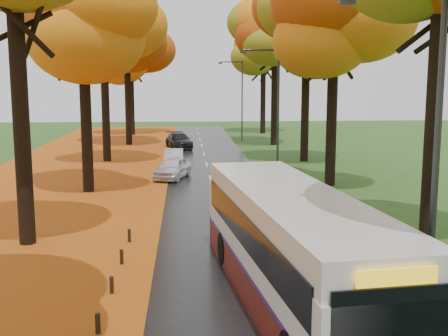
{
  "coord_description": "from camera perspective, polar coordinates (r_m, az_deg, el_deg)",
  "views": [
    {
      "loc": [
        -1.55,
        -4.38,
        6.08
      ],
      "look_at": [
        0.0,
        17.82,
        2.6
      ],
      "focal_mm": 45.0,
      "sensor_mm": 36.0,
      "label": 1
    }
  ],
  "objects": [
    {
      "name": "streetlamp_far",
      "position": [
        56.67,
        1.59,
        7.5
      ],
      "size": [
        2.45,
        0.18,
        8.0
      ],
      "color": "#333538",
      "rests_on": "ground"
    },
    {
      "name": "streetlamp_mid",
      "position": [
        34.85,
        5.12,
        6.6
      ],
      "size": [
        2.45,
        0.18,
        8.0
      ],
      "color": "#333538",
      "rests_on": "ground"
    },
    {
      "name": "bus",
      "position": [
        15.46,
        6.94,
        -7.82
      ],
      "size": [
        3.99,
        11.93,
        3.08
      ],
      "rotation": [
        0.0,
        0.0,
        0.11
      ],
      "color": "#55140D",
      "rests_on": "road"
    },
    {
      "name": "car_silver",
      "position": [
        39.92,
        -5.1,
        1.04
      ],
      "size": [
        1.31,
        3.75,
        1.23
      ],
      "primitive_type": "imported",
      "rotation": [
        0.0,
        0.0,
        0.0
      ],
      "color": "#ACAEB5",
      "rests_on": "road"
    },
    {
      "name": "centre_line",
      "position": [
        30.04,
        -0.95,
        -2.71
      ],
      "size": [
        0.12,
        90.0,
        0.01
      ],
      "primitive_type": "cube",
      "color": "silver",
      "rests_on": "road"
    },
    {
      "name": "trees_left",
      "position": [
        32.13,
        -14.55,
        14.78
      ],
      "size": [
        9.2,
        74.0,
        13.88
      ],
      "color": "black",
      "rests_on": "ground"
    },
    {
      "name": "road",
      "position": [
        30.04,
        -0.95,
        -2.75
      ],
      "size": [
        6.5,
        90.0,
        0.04
      ],
      "primitive_type": "cube",
      "color": "black",
      "rests_on": "ground"
    },
    {
      "name": "trees_right",
      "position": [
        32.69,
        11.96,
        15.04
      ],
      "size": [
        9.3,
        74.2,
        13.96
      ],
      "color": "black",
      "rests_on": "ground"
    },
    {
      "name": "car_white",
      "position": [
        35.02,
        -5.25,
        0.02
      ],
      "size": [
        2.63,
        4.18,
        1.33
      ],
      "primitive_type": "imported",
      "rotation": [
        0.0,
        0.0,
        -0.3
      ],
      "color": "silver",
      "rests_on": "road"
    },
    {
      "name": "leaf_drift",
      "position": [
        30.03,
        -6.78,
        -2.77
      ],
      "size": [
        0.9,
        90.0,
        0.01
      ],
      "primitive_type": "cube",
      "color": "#BA5613",
      "rests_on": "road"
    },
    {
      "name": "car_dark",
      "position": [
        50.85,
        -4.61,
        2.8
      ],
      "size": [
        2.77,
        4.97,
        1.36
      ],
      "primitive_type": "imported",
      "rotation": [
        0.0,
        0.0,
        0.19
      ],
      "color": "black",
      "rests_on": "road"
    },
    {
      "name": "streetlamp_near",
      "position": [
        13.61,
        19.85,
        2.6
      ],
      "size": [
        2.45,
        0.18,
        8.0
      ],
      "color": "#333538",
      "rests_on": "ground"
    },
    {
      "name": "leaf_verge",
      "position": [
        30.91,
        -17.87,
        -2.87
      ],
      "size": [
        12.0,
        90.0,
        0.02
      ],
      "primitive_type": "cube",
      "color": "#89390C",
      "rests_on": "ground"
    }
  ]
}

